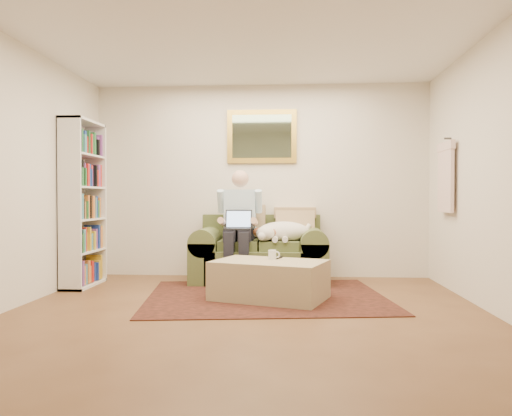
# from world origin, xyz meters

# --- Properties ---
(room_shell) EXTENTS (4.51, 5.00, 2.61)m
(room_shell) POSITION_xyz_m (0.00, 0.35, 1.30)
(room_shell) COLOR brown
(room_shell) RESTS_ON ground
(rug) EXTENTS (2.75, 2.31, 0.01)m
(rug) POSITION_xyz_m (0.15, 1.07, 0.01)
(rug) COLOR black
(rug) RESTS_ON room_shell
(sofa) EXTENTS (1.69, 0.86, 1.01)m
(sofa) POSITION_xyz_m (0.02, 2.04, 0.29)
(sofa) COLOR #586938
(sofa) RESTS_ON room_shell
(seated_man) EXTENTS (0.56, 0.80, 1.42)m
(seated_man) POSITION_xyz_m (-0.23, 1.88, 0.71)
(seated_man) COLOR #8CBCD8
(seated_man) RESTS_ON sofa
(laptop) EXTENTS (0.33, 0.26, 0.24)m
(laptop) POSITION_xyz_m (-0.23, 1.82, 0.75)
(laptop) COLOR black
(laptop) RESTS_ON seated_man
(sleeping_dog) EXTENTS (0.70, 0.44, 0.26)m
(sleeping_dog) POSITION_xyz_m (0.32, 1.95, 0.65)
(sleeping_dog) COLOR white
(sleeping_dog) RESTS_ON sofa
(ottoman) EXTENTS (1.30, 1.04, 0.41)m
(ottoman) POSITION_xyz_m (0.19, 0.92, 0.20)
(ottoman) COLOR tan
(ottoman) RESTS_ON room_shell
(coffee_mug) EXTENTS (0.08, 0.08, 0.10)m
(coffee_mug) POSITION_xyz_m (0.21, 1.04, 0.46)
(coffee_mug) COLOR white
(coffee_mug) RESTS_ON ottoman
(tv_remote) EXTENTS (0.10, 0.16, 0.02)m
(tv_remote) POSITION_xyz_m (0.27, 1.13, 0.42)
(tv_remote) COLOR black
(tv_remote) RESTS_ON ottoman
(bookshelf) EXTENTS (0.28, 0.80, 2.00)m
(bookshelf) POSITION_xyz_m (-2.10, 1.60, 1.00)
(bookshelf) COLOR white
(bookshelf) RESTS_ON room_shell
(wall_mirror) EXTENTS (0.94, 0.04, 0.72)m
(wall_mirror) POSITION_xyz_m (0.02, 2.47, 1.90)
(wall_mirror) COLOR gold
(wall_mirror) RESTS_ON room_shell
(hanging_shirt) EXTENTS (0.06, 0.52, 0.90)m
(hanging_shirt) POSITION_xyz_m (2.19, 1.60, 1.35)
(hanging_shirt) COLOR #F3D6C9
(hanging_shirt) RESTS_ON room_shell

